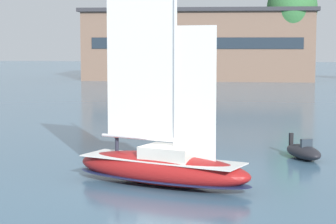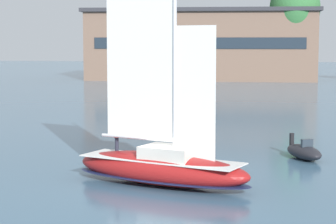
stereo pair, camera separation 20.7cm
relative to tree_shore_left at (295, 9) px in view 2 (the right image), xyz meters
name	(u,v)px [view 2 (the right image)]	position (x,y,z in m)	size (l,w,h in m)	color
ground_plane	(161,185)	(-13.05, -89.02, -13.13)	(400.00, 400.00, 0.00)	#42667F
waterfront_building	(202,44)	(-17.19, 4.57, -6.43)	(43.58, 18.27, 13.35)	brown
tree_shore_left	(295,9)	(0.00, 0.00, 0.00)	(9.11, 9.11, 18.76)	brown
sailboat_main	(161,164)	(-13.04, -89.03, -12.05)	(10.25, 6.41, 13.66)	maroon
motor_tender	(304,152)	(-5.11, -80.68, -12.68)	(2.74, 3.95, 1.41)	black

